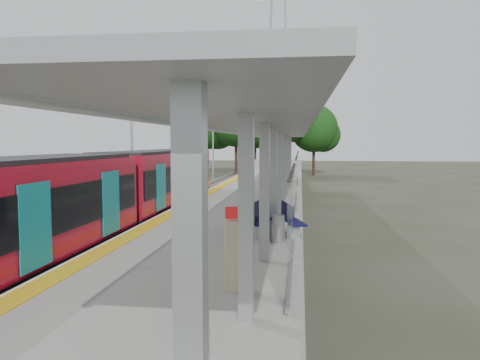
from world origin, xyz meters
name	(u,v)px	position (x,y,z in m)	size (l,w,h in m)	color
trackbed	(170,211)	(-4.50, 20.00, 0.12)	(3.00, 70.00, 0.24)	#59544C
platform	(248,206)	(0.00, 20.00, 0.50)	(6.00, 50.00, 1.00)	gray
tactile_strip	(203,196)	(-2.55, 20.00, 1.01)	(0.60, 50.00, 0.02)	gold
end_fence	(274,165)	(0.00, 44.95, 1.60)	(6.00, 0.10, 1.20)	#9EA0A5
train	(105,194)	(-4.50, 11.24, 2.05)	(2.74, 27.60, 3.62)	black
canopy	(273,139)	(1.61, 16.19, 4.20)	(3.27, 38.00, 3.66)	#9EA0A5
pylon	(278,52)	(-1.00, 73.00, 19.00)	(8.00, 4.00, 38.00)	#9EA0A5
tree_cluster	(259,117)	(-2.17, 51.39, 7.12)	(19.42, 9.05, 12.34)	#382316
catenary_masts	(134,163)	(-6.22, 19.00, 2.91)	(2.08, 48.16, 5.40)	#9EA0A5
bench_near	(291,219)	(2.61, 9.32, 1.56)	(0.87, 1.62, 1.06)	#0D0D45
bench_mid	(257,218)	(1.53, 9.22, 1.56)	(0.69, 1.62, 1.07)	#0D0D45
bench_far	(289,175)	(2.01, 30.90, 1.52)	(0.79, 1.52, 0.99)	#0D0D45
info_pillar_near	(234,254)	(1.56, 3.55, 1.75)	(0.39, 0.39, 1.72)	#C3B68E
info_pillar_far	(263,174)	(0.38, 25.92, 1.87)	(0.45, 0.45, 2.01)	#C3B68E
litter_bin	(278,228)	(2.24, 8.38, 1.41)	(0.40, 0.40, 0.82)	#9EA0A5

